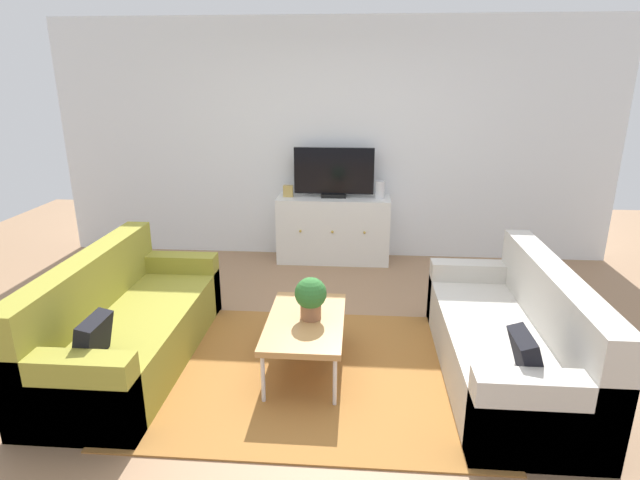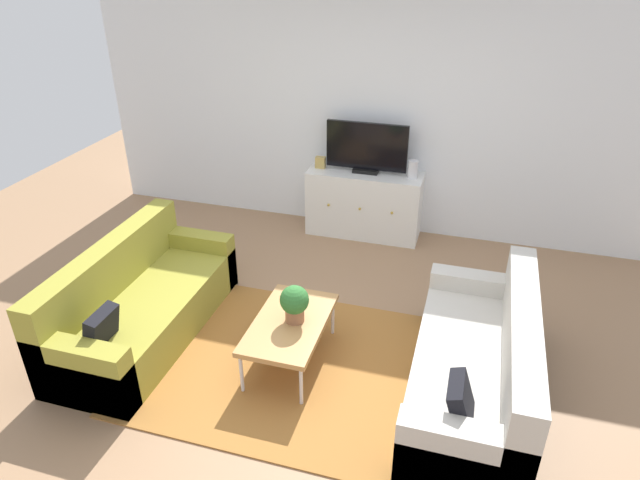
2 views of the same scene
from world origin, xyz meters
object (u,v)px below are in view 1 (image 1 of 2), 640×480
Objects in this scene: potted_plant at (311,296)px; flat_screen_tv at (334,173)px; couch_right_side at (516,343)px; coffee_table at (305,323)px; glass_vase at (380,190)px; couch_left_side at (121,328)px; mantel_clock at (288,191)px; tv_console at (333,229)px.

flat_screen_tv is at bearing 89.03° from potted_plant.
coffee_table is at bearing 179.76° from couch_right_side.
glass_vase is at bearing 110.62° from couch_right_side.
couch_right_side is (2.87, 0.00, 0.00)m from couch_left_side.
mantel_clock is (-0.44, 2.37, 0.45)m from coffee_table.
mantel_clock is at bearing 68.39° from couch_left_side.
couch_left_side is 9.87× the size of glass_vase.
mantel_clock reaches higher than couch_left_side.
potted_plant reaches higher than coffee_table.
glass_vase reaches higher than coffee_table.
couch_left_side is at bearing -179.75° from coffee_table.
glass_vase reaches higher than mantel_clock.
coffee_table is 1.06× the size of flat_screen_tv.
couch_left_side is 3.15m from glass_vase.
flat_screen_tv is at bearing 90.00° from tv_console.
flat_screen_tv is at bearing 177.79° from glass_vase.
flat_screen_tv is (-0.00, 0.02, 0.66)m from tv_console.
flat_screen_tv is at bearing 120.54° from couch_right_side.
coffee_table is at bearing -146.12° from potted_plant.
glass_vase is 1.50× the size of mantel_clock.
couch_right_side is at bearing -50.87° from mantel_clock.
couch_left_side is at bearing -178.76° from potted_plant.
tv_console is (0.08, 2.37, 0.01)m from coffee_table.
flat_screen_tv is (0.08, 2.39, 0.66)m from coffee_table.
couch_right_side is at bearing -69.38° from glass_vase.
couch_left_side is 14.79× the size of mantel_clock.
couch_left_side reaches higher than coffee_table.
potted_plant is 2.43m from glass_vase.
potted_plant is 0.24× the size of tv_console.
mantel_clock is (-0.48, 2.34, 0.25)m from potted_plant.
glass_vase is (0.56, 2.34, 0.28)m from potted_plant.
couch_left_side is 2.01× the size of coffee_table.
potted_plant is 0.35× the size of flat_screen_tv.
flat_screen_tv reaches higher than potted_plant.
coffee_table is at bearing 0.25° from couch_left_side.
couch_left_side is 1.50× the size of tv_console.
couch_right_side is 3.11m from mantel_clock.
couch_left_side is 6.18× the size of potted_plant.
couch_right_side is 2.14× the size of flat_screen_tv.
couch_right_side is 9.87× the size of glass_vase.
flat_screen_tv is (1.46, 2.40, 0.76)m from couch_left_side.
mantel_clock is (-0.52, 0.00, 0.44)m from tv_console.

